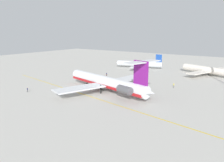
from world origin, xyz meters
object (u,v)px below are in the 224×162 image
at_px(main_jetliner, 108,82).
at_px(ground_crew_near_nose, 174,85).
at_px(airliner_far_left, 138,64).
at_px(airliner_mid_left, 207,70).
at_px(safety_cone_nose, 106,74).
at_px(ground_crew_near_tail, 27,89).
at_px(ground_crew_portside, 107,74).

distance_m(main_jetliner, ground_crew_near_nose, 25.95).
height_order(airliner_far_left, airliner_mid_left, airliner_mid_left).
distance_m(airliner_far_left, safety_cone_nose, 28.23).
height_order(airliner_mid_left, ground_crew_near_tail, airliner_mid_left).
relative_size(airliner_far_left, ground_crew_near_nose, 15.67).
xyz_separation_m(airliner_far_left, safety_cone_nose, (-2.35, -28.05, -2.15)).
relative_size(airliner_mid_left, ground_crew_portside, 16.61).
height_order(airliner_far_left, ground_crew_portside, airliner_far_left).
distance_m(ground_crew_near_tail, ground_crew_portside, 39.54).
relative_size(main_jetliner, ground_crew_portside, 24.79).
distance_m(ground_crew_near_nose, ground_crew_near_tail, 54.02).
relative_size(ground_crew_near_tail, ground_crew_portside, 1.01).
height_order(airliner_mid_left, ground_crew_portside, airliner_mid_left).
xyz_separation_m(ground_crew_near_tail, safety_cone_nose, (4.62, 41.10, -0.83)).
relative_size(ground_crew_near_nose, ground_crew_near_tail, 0.99).
relative_size(ground_crew_near_nose, ground_crew_portside, 1.01).
bearing_deg(ground_crew_near_tail, ground_crew_portside, 159.86).
bearing_deg(airliner_far_left, main_jetliner, 91.41).
distance_m(airliner_far_left, airliner_mid_left, 38.28).
height_order(ground_crew_near_nose, safety_cone_nose, ground_crew_near_nose).
distance_m(main_jetliner, ground_crew_portside, 28.26).
height_order(ground_crew_portside, safety_cone_nose, ground_crew_portside).
xyz_separation_m(airliner_mid_left, ground_crew_near_tail, (-45.25, -68.98, -1.48)).
distance_m(airliner_far_left, ground_crew_portside, 30.13).
xyz_separation_m(airliner_far_left, ground_crew_near_nose, (33.42, -33.28, -1.33)).
bearing_deg(airliner_mid_left, safety_cone_nose, 55.14).
bearing_deg(airliner_mid_left, ground_crew_near_tail, 77.41).
bearing_deg(ground_crew_portside, main_jetliner, -179.95).
distance_m(ground_crew_near_tail, safety_cone_nose, 41.37).
distance_m(ground_crew_near_nose, ground_crew_portside, 34.38).
height_order(main_jetliner, ground_crew_portside, main_jetliner).
xyz_separation_m(ground_crew_near_nose, ground_crew_near_tail, (-40.39, -35.87, 0.01)).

